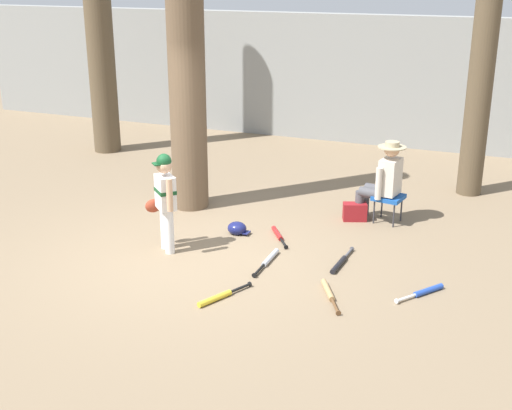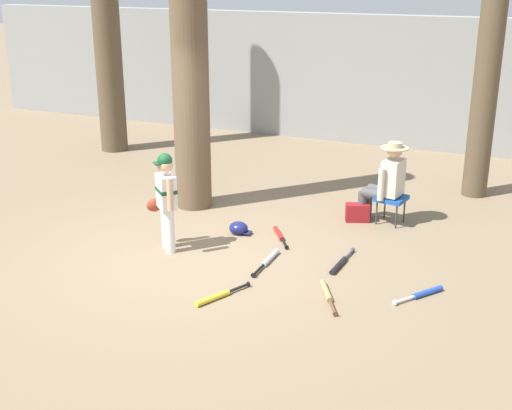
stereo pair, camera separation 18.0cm
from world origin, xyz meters
TOP-DOWN VIEW (x-y plane):
  - ground_plane at (0.00, 0.00)m, footprint 60.00×60.00m
  - concrete_back_wall at (0.00, 6.83)m, footprint 18.00×0.36m
  - tree_near_player at (-0.94, 1.81)m, footprint 0.82×0.82m
  - tree_behind_spectator at (2.97, 4.11)m, footprint 0.56×0.56m
  - young_ballplayer at (-0.42, 0.14)m, footprint 0.57×0.44m
  - folding_stool at (2.03, 2.27)m, footprint 0.46×0.46m
  - seated_spectator at (1.93, 2.28)m, footprint 0.68×0.54m
  - handbag_beside_stool at (1.57, 2.16)m, footprint 0.38×0.29m
  - tree_far_left at (-4.06, 4.16)m, footprint 0.88×0.88m
  - bat_aluminum_silver at (0.95, 0.30)m, footprint 0.08×0.81m
  - bat_blue_youth at (2.91, 0.15)m, footprint 0.46×0.62m
  - bat_yellow_trainer at (0.81, -0.86)m, footprint 0.37×0.72m
  - bat_black_composite at (1.81, 0.54)m, footprint 0.10×0.79m
  - bat_wood_tan at (1.91, -0.29)m, footprint 0.43×0.72m
  - bat_red_barrel at (0.77, 1.12)m, footprint 0.46×0.63m
  - batting_helmet_navy at (0.20, 1.02)m, footprint 0.32×0.24m

SIDE VIEW (x-z plane):
  - ground_plane at x=0.00m, z-range 0.00..0.00m
  - bat_blue_youth at x=2.91m, z-range 0.00..0.07m
  - bat_yellow_trainer at x=0.81m, z-range 0.00..0.07m
  - bat_aluminum_silver at x=0.95m, z-range 0.00..0.07m
  - bat_black_composite at x=1.81m, z-range 0.00..0.07m
  - bat_wood_tan at x=1.91m, z-range 0.00..0.07m
  - bat_red_barrel at x=0.77m, z-range 0.00..0.07m
  - batting_helmet_navy at x=0.20m, z-range -0.01..0.17m
  - handbag_beside_stool at x=1.57m, z-range 0.00..0.26m
  - folding_stool at x=2.03m, z-range 0.16..0.57m
  - seated_spectator at x=1.93m, z-range 0.04..1.24m
  - young_ballplayer at x=-0.42m, z-range 0.09..1.40m
  - concrete_back_wall at x=0.00m, z-range 0.00..2.62m
  - tree_behind_spectator at x=2.97m, z-range -0.27..4.11m
  - tree_near_player at x=-0.94m, z-range -0.41..5.23m
  - tree_far_left at x=-4.06m, z-range -0.46..5.91m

